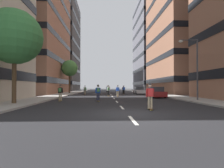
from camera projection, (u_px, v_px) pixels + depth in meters
The scene contains 24 objects.
ground_plane at pixel (110, 94), 37.68m from camera, with size 164.65×164.65×0.00m, color black.
sidewalk_left at pixel (70, 93), 40.68m from camera, with size 3.62×75.46×0.14m, color #9E9991.
sidewalk_right at pixel (148, 93), 41.53m from camera, with size 3.62×75.46×0.14m, color #9E9991.
lane_markings at pixel (110, 94), 38.24m from camera, with size 0.16×62.20×0.01m.
building_left_mid at pixel (32, 32), 39.77m from camera, with size 13.02×20.79×27.40m.
building_left_far at pixel (58, 46), 62.74m from camera, with size 13.02×19.00×31.81m.
building_right_mid at pixel (184, 20), 41.44m from camera, with size 13.02×20.19×33.91m.
building_right_far at pixel (155, 46), 64.37m from camera, with size 13.02×20.71×32.02m.
parked_car_near at pixel (139, 91), 37.24m from camera, with size 1.82×4.40×1.52m.
parked_car_mid at pixel (156, 93), 25.12m from camera, with size 1.82×4.40×1.52m.
street_tree_near at pixel (14, 37), 15.32m from camera, with size 4.72×4.72×8.08m.
street_tree_mid at pixel (70, 68), 40.10m from camera, with size 3.63×3.63×7.39m.
streetlamp_right at pixel (194, 63), 19.04m from camera, with size 2.13×0.30×6.50m.
skater_0 at pixel (109, 89), 47.77m from camera, with size 0.55×0.91×1.78m.
skater_1 at pixel (123, 89), 42.26m from camera, with size 0.54×0.90×1.78m.
skater_2 at pixel (150, 95), 11.88m from camera, with size 0.54×0.90×1.78m.
skater_3 at pixel (124, 89), 35.74m from camera, with size 0.54×0.90×1.78m.
skater_4 at pixel (108, 90), 28.73m from camera, with size 0.56×0.92×1.78m.
skater_5 at pixel (60, 92), 18.99m from camera, with size 0.53×0.90×1.78m.
skater_6 at pixel (118, 90), 27.12m from camera, with size 0.55×0.92×1.78m.
skater_7 at pixel (98, 92), 18.66m from camera, with size 0.57×0.92×1.78m.
skater_8 at pixel (98, 91), 22.42m from camera, with size 0.57×0.92×1.78m.
skater_9 at pixel (107, 89), 44.45m from camera, with size 0.54×0.91×1.78m.
skater_10 at pixel (85, 89), 34.54m from camera, with size 0.56×0.92×1.78m.
Camera 1 is at (-1.35, -10.24, 1.56)m, focal length 28.53 mm.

